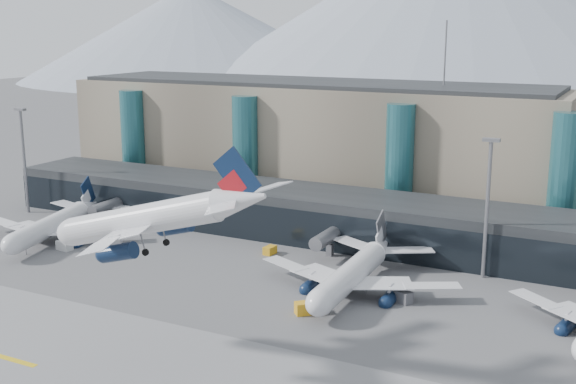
{
  "coord_description": "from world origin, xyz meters",
  "views": [
    {
      "loc": [
        54.72,
        -79.16,
        44.74
      ],
      "look_at": [
        -1.73,
        32.0,
        15.95
      ],
      "focal_mm": 45.0,
      "sensor_mm": 36.0,
      "label": 1
    }
  ],
  "objects_px": {
    "veh_h": "(306,308)",
    "veh_a": "(64,246)",
    "veh_b": "(270,250)",
    "jet_parked_mid": "(357,262)",
    "veh_c": "(402,296)",
    "lightmast_left": "(24,154)",
    "hero_jet": "(162,210)",
    "lightmast_mid": "(488,200)",
    "veh_f": "(94,220)",
    "jet_parked_left": "(59,216)"
  },
  "relations": [
    {
      "from": "veh_b",
      "to": "veh_h",
      "type": "relative_size",
      "value": 0.79
    },
    {
      "from": "jet_parked_mid",
      "to": "hero_jet",
      "type": "bearing_deg",
      "value": 160.81
    },
    {
      "from": "veh_a",
      "to": "veh_b",
      "type": "bearing_deg",
      "value": 31.32
    },
    {
      "from": "lightmast_left",
      "to": "veh_c",
      "type": "xyz_separation_m",
      "value": [
        100.58,
        -15.2,
        -13.42
      ]
    },
    {
      "from": "veh_b",
      "to": "veh_h",
      "type": "xyz_separation_m",
      "value": [
        19.79,
        -24.46,
        0.18
      ]
    },
    {
      "from": "lightmast_left",
      "to": "veh_h",
      "type": "height_order",
      "value": "lightmast_left"
    },
    {
      "from": "veh_h",
      "to": "veh_a",
      "type": "bearing_deg",
      "value": 129.26
    },
    {
      "from": "jet_parked_mid",
      "to": "veh_c",
      "type": "bearing_deg",
      "value": -108.83
    },
    {
      "from": "hero_jet",
      "to": "lightmast_left",
      "type": "bearing_deg",
      "value": 144.85
    },
    {
      "from": "lightmast_mid",
      "to": "veh_h",
      "type": "relative_size",
      "value": 7.14
    },
    {
      "from": "veh_f",
      "to": "veh_h",
      "type": "height_order",
      "value": "veh_h"
    },
    {
      "from": "lightmast_left",
      "to": "lightmast_mid",
      "type": "distance_m",
      "value": 110.04
    },
    {
      "from": "lightmast_left",
      "to": "jet_parked_left",
      "type": "bearing_deg",
      "value": -29.07
    },
    {
      "from": "lightmast_left",
      "to": "veh_a",
      "type": "bearing_deg",
      "value": -32.44
    },
    {
      "from": "lightmast_left",
      "to": "hero_jet",
      "type": "distance_m",
      "value": 94.84
    },
    {
      "from": "lightmast_left",
      "to": "hero_jet",
      "type": "height_order",
      "value": "hero_jet"
    },
    {
      "from": "hero_jet",
      "to": "lightmast_mid",
      "type": "bearing_deg",
      "value": 58.33
    },
    {
      "from": "hero_jet",
      "to": "veh_c",
      "type": "relative_size",
      "value": 9.73
    },
    {
      "from": "lightmast_mid",
      "to": "veh_f",
      "type": "bearing_deg",
      "value": -177.13
    },
    {
      "from": "jet_parked_mid",
      "to": "veh_h",
      "type": "height_order",
      "value": "jet_parked_mid"
    },
    {
      "from": "hero_jet",
      "to": "jet_parked_mid",
      "type": "xyz_separation_m",
      "value": [
        12.08,
        38.83,
        -16.86
      ]
    },
    {
      "from": "jet_parked_left",
      "to": "veh_c",
      "type": "bearing_deg",
      "value": -105.67
    },
    {
      "from": "lightmast_left",
      "to": "veh_c",
      "type": "bearing_deg",
      "value": -8.59
    },
    {
      "from": "veh_b",
      "to": "veh_c",
      "type": "bearing_deg",
      "value": -106.61
    },
    {
      "from": "jet_parked_left",
      "to": "veh_c",
      "type": "distance_m",
      "value": 78.2
    },
    {
      "from": "jet_parked_left",
      "to": "veh_c",
      "type": "xyz_separation_m",
      "value": [
        78.07,
        -2.69,
        -3.6
      ]
    },
    {
      "from": "veh_b",
      "to": "veh_f",
      "type": "xyz_separation_m",
      "value": [
        -46.8,
        1.13,
        0.16
      ]
    },
    {
      "from": "jet_parked_left",
      "to": "veh_a",
      "type": "height_order",
      "value": "jet_parked_left"
    },
    {
      "from": "lightmast_mid",
      "to": "lightmast_left",
      "type": "bearing_deg",
      "value": -178.44
    },
    {
      "from": "veh_h",
      "to": "jet_parked_left",
      "type": "bearing_deg",
      "value": 124.55
    },
    {
      "from": "jet_parked_mid",
      "to": "veh_a",
      "type": "distance_m",
      "value": 61.89
    },
    {
      "from": "lightmast_mid",
      "to": "jet_parked_mid",
      "type": "relative_size",
      "value": 0.67
    },
    {
      "from": "veh_a",
      "to": "veh_c",
      "type": "distance_m",
      "value": 70.57
    },
    {
      "from": "lightmast_mid",
      "to": "jet_parked_mid",
      "type": "bearing_deg",
      "value": -140.08
    },
    {
      "from": "jet_parked_mid",
      "to": "veh_f",
      "type": "distance_m",
      "value": 70.43
    },
    {
      "from": "veh_f",
      "to": "jet_parked_mid",
      "type": "bearing_deg",
      "value": -101.75
    },
    {
      "from": "veh_f",
      "to": "veh_h",
      "type": "xyz_separation_m",
      "value": [
        66.59,
        -25.59,
        0.02
      ]
    },
    {
      "from": "jet_parked_mid",
      "to": "veh_a",
      "type": "relative_size",
      "value": 11.43
    },
    {
      "from": "lightmast_left",
      "to": "jet_parked_mid",
      "type": "bearing_deg",
      "value": -7.75
    },
    {
      "from": "veh_h",
      "to": "veh_f",
      "type": "bearing_deg",
      "value": 115.88
    },
    {
      "from": "veh_a",
      "to": "jet_parked_left",
      "type": "bearing_deg",
      "value": 147.05
    },
    {
      "from": "lightmast_mid",
      "to": "veh_c",
      "type": "height_order",
      "value": "lightmast_mid"
    },
    {
      "from": "jet_parked_left",
      "to": "veh_h",
      "type": "bearing_deg",
      "value": -116.05
    },
    {
      "from": "veh_a",
      "to": "veh_b",
      "type": "height_order",
      "value": "veh_a"
    },
    {
      "from": "veh_a",
      "to": "veh_f",
      "type": "relative_size",
      "value": 0.96
    },
    {
      "from": "jet_parked_mid",
      "to": "veh_b",
      "type": "xyz_separation_m",
      "value": [
        -22.66,
        9.91,
        -3.84
      ]
    },
    {
      "from": "lightmast_left",
      "to": "veh_f",
      "type": "distance_m",
      "value": 25.89
    },
    {
      "from": "lightmast_left",
      "to": "jet_parked_left",
      "type": "relative_size",
      "value": 0.68
    },
    {
      "from": "jet_parked_left",
      "to": "veh_h",
      "type": "distance_m",
      "value": 67.82
    },
    {
      "from": "lightmast_mid",
      "to": "veh_h",
      "type": "distance_m",
      "value": 39.18
    }
  ]
}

